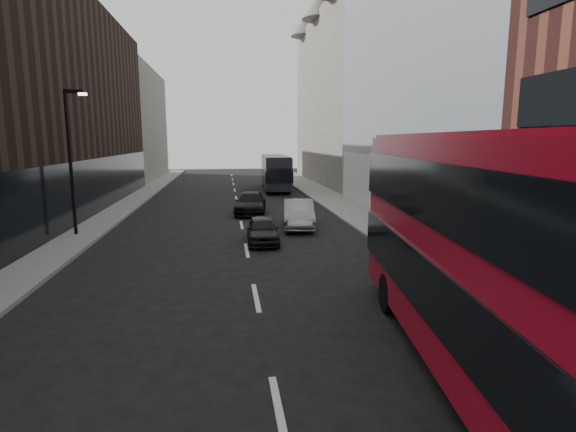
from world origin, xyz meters
name	(u,v)px	position (x,y,z in m)	size (l,w,h in m)	color
sidewalk_right	(346,208)	(7.50, 25.00, 0.07)	(3.00, 80.00, 0.15)	slate
sidewalk_left	(116,213)	(-8.00, 25.00, 0.07)	(2.00, 80.00, 0.15)	slate
building_modern_block	(434,52)	(11.47, 21.00, 9.90)	(5.03, 22.00, 20.00)	#A2A8AC
building_victorian	(337,94)	(11.38, 44.00, 9.66)	(6.50, 24.00, 21.00)	#66625A
building_left_mid	(76,109)	(-11.50, 30.00, 7.00)	(5.00, 24.00, 14.00)	black
building_left_far	(135,125)	(-11.50, 52.00, 6.50)	(5.00, 20.00, 13.00)	#66625A
street_lamp	(71,152)	(-8.22, 18.00, 4.18)	(1.06, 0.22, 7.00)	black
red_bus	(506,251)	(4.33, 2.34, 2.74)	(4.38, 12.43, 4.93)	#B60B21
grey_bus	(275,171)	(3.94, 37.82, 1.76)	(2.83, 10.24, 3.28)	black
car_a	(263,230)	(0.82, 15.44, 0.61)	(1.45, 3.60, 1.23)	black
car_b	(299,214)	(3.09, 18.82, 0.76)	(1.60, 4.60, 1.51)	gray
car_c	(251,203)	(0.76, 24.00, 0.68)	(1.91, 4.70, 1.36)	black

